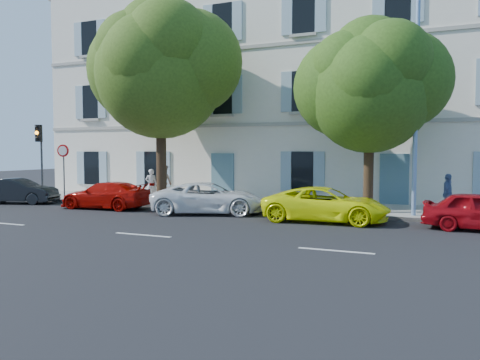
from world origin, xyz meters
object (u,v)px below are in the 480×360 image
at_px(traffic_light, 40,145).
at_px(pedestrian_c, 448,193).
at_px(car_dark_sedan, 18,191).
at_px(pedestrian_a, 151,184).
at_px(tree_right, 370,92).
at_px(street_lamp, 416,88).
at_px(car_white_coupe, 209,198).
at_px(car_red_coupe, 106,195).
at_px(car_yellow_supercar, 326,204).
at_px(tree_left, 160,75).
at_px(pedestrian_b, 164,183).
at_px(road_sign, 63,160).

bearing_deg(traffic_light, pedestrian_c, 3.63).
height_order(car_dark_sedan, pedestrian_a, pedestrian_a).
relative_size(tree_right, pedestrian_a, 4.76).
distance_m(street_lamp, pedestrian_c, 4.47).
relative_size(car_white_coupe, street_lamp, 0.55).
relative_size(car_red_coupe, car_yellow_supercar, 0.91).
relative_size(tree_left, pedestrian_c, 6.04).
bearing_deg(car_dark_sedan, car_white_coupe, -106.03).
bearing_deg(tree_right, street_lamp, -14.39).
relative_size(car_dark_sedan, car_red_coupe, 0.90).
xyz_separation_m(tree_left, traffic_light, (-7.41, -0.31, -3.30)).
distance_m(tree_left, traffic_light, 8.12).
bearing_deg(pedestrian_a, car_white_coupe, 113.71).
xyz_separation_m(tree_left, street_lamp, (11.46, -0.44, -1.26)).
xyz_separation_m(traffic_light, street_lamp, (18.87, -0.14, 2.04)).
xyz_separation_m(car_red_coupe, tree_left, (1.60, 2.16, 5.64)).
xyz_separation_m(tree_left, pedestrian_b, (-0.30, 0.73, -5.21)).
distance_m(tree_right, traffic_light, 17.25).
xyz_separation_m(car_dark_sedan, tree_left, (7.03, 2.14, 5.62)).
bearing_deg(traffic_light, car_dark_sedan, -78.23).
xyz_separation_m(car_dark_sedan, pedestrian_b, (6.74, 2.87, 0.42)).
xyz_separation_m(traffic_light, pedestrian_a, (6.33, 1.04, -2.02)).
bearing_deg(car_white_coupe, tree_right, -92.29).
bearing_deg(tree_right, road_sign, -178.64).
bearing_deg(tree_right, car_white_coupe, -163.11).
relative_size(traffic_light, pedestrian_b, 2.17).
distance_m(road_sign, pedestrian_a, 4.95).
xyz_separation_m(tree_right, road_sign, (-15.46, -0.37, -2.77)).
relative_size(car_dark_sedan, tree_left, 0.40).
bearing_deg(traffic_light, car_yellow_supercar, -6.78).
xyz_separation_m(pedestrian_a, pedestrian_c, (13.76, 0.23, -0.00)).
bearing_deg(tree_right, pedestrian_c, 18.10).
distance_m(car_red_coupe, car_yellow_supercar, 10.08).
relative_size(tree_left, traffic_light, 2.45).
height_order(pedestrian_a, pedestrian_c, pedestrian_a).
xyz_separation_m(car_white_coupe, tree_right, (6.23, 1.89, 4.30)).
height_order(tree_right, road_sign, tree_right).
relative_size(car_red_coupe, tree_right, 0.57).
bearing_deg(car_dark_sedan, traffic_light, -5.61).
xyz_separation_m(car_red_coupe, car_yellow_supercar, (10.08, -0.04, 0.03)).
bearing_deg(road_sign, car_dark_sedan, -126.01).
bearing_deg(pedestrian_c, car_dark_sedan, 111.63).
bearing_deg(street_lamp, pedestrian_a, 174.62).
bearing_deg(pedestrian_a, street_lamp, 138.17).
bearing_deg(car_red_coupe, tree_left, 140.82).
relative_size(traffic_light, road_sign, 1.38).
bearing_deg(tree_left, car_red_coupe, -126.53).
xyz_separation_m(tree_right, street_lamp, (1.74, -0.45, 0.04)).
bearing_deg(pedestrian_a, tree_right, 139.66).
xyz_separation_m(car_dark_sedan, pedestrian_a, (5.95, 2.87, 0.31)).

